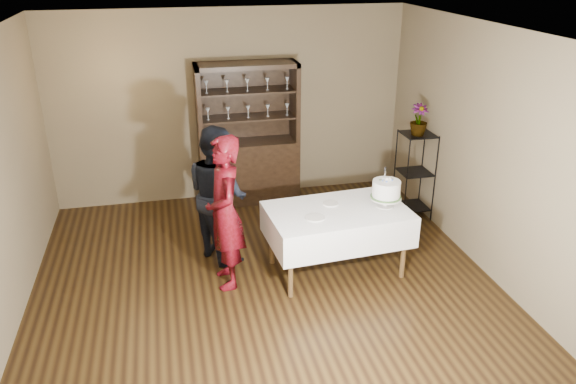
# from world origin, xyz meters

# --- Properties ---
(floor) EXTENTS (5.00, 5.00, 0.00)m
(floor) POSITION_xyz_m (0.00, 0.00, 0.00)
(floor) COLOR black
(floor) RESTS_ON ground
(ceiling) EXTENTS (5.00, 5.00, 0.00)m
(ceiling) POSITION_xyz_m (0.00, 0.00, 2.70)
(ceiling) COLOR silver
(ceiling) RESTS_ON back_wall
(back_wall) EXTENTS (5.00, 0.02, 2.70)m
(back_wall) POSITION_xyz_m (0.00, 2.50, 1.35)
(back_wall) COLOR brown
(back_wall) RESTS_ON floor
(wall_right) EXTENTS (0.02, 5.00, 2.70)m
(wall_right) POSITION_xyz_m (2.50, 0.00, 1.35)
(wall_right) COLOR brown
(wall_right) RESTS_ON floor
(china_hutch) EXTENTS (1.40, 0.48, 2.00)m
(china_hutch) POSITION_xyz_m (0.20, 2.25, 0.66)
(china_hutch) COLOR black
(china_hutch) RESTS_ON floor
(plant_etagere) EXTENTS (0.42, 0.42, 1.20)m
(plant_etagere) POSITION_xyz_m (2.28, 1.20, 0.65)
(plant_etagere) COLOR black
(plant_etagere) RESTS_ON floor
(cake_table) EXTENTS (1.60, 1.06, 0.77)m
(cake_table) POSITION_xyz_m (0.84, 0.07, 0.59)
(cake_table) COLOR silver
(cake_table) RESTS_ON floor
(woman) EXTENTS (0.44, 0.64, 1.69)m
(woman) POSITION_xyz_m (-0.40, 0.09, 0.85)
(woman) COLOR #3E0506
(woman) RESTS_ON floor
(man) EXTENTS (0.90, 0.97, 1.61)m
(man) POSITION_xyz_m (-0.41, 0.73, 0.81)
(man) COLOR black
(man) RESTS_ON floor
(cake) EXTENTS (0.37, 0.37, 0.48)m
(cake) POSITION_xyz_m (1.38, 0.04, 0.96)
(cake) COLOR silver
(cake) RESTS_ON cake_table
(plate_near) EXTENTS (0.25, 0.25, 0.01)m
(plate_near) POSITION_xyz_m (0.54, -0.08, 0.77)
(plate_near) COLOR silver
(plate_near) RESTS_ON cake_table
(plate_far) EXTENTS (0.20, 0.20, 0.01)m
(plate_far) POSITION_xyz_m (0.81, 0.23, 0.77)
(plate_far) COLOR silver
(plate_far) RESTS_ON cake_table
(potted_plant) EXTENTS (0.23, 0.23, 0.41)m
(potted_plant) POSITION_xyz_m (2.25, 1.15, 1.39)
(potted_plant) COLOR #406731
(potted_plant) RESTS_ON plant_etagere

